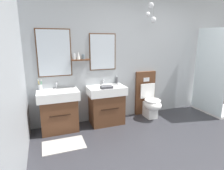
# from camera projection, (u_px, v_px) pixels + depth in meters

# --- Properties ---
(ground_plane) EXTENTS (6.27, 5.12, 0.10)m
(ground_plane) POSITION_uv_depth(u_px,v_px,m) (201.00, 159.00, 2.80)
(ground_plane) COLOR #2D2D33
(ground_plane) RESTS_ON ground
(wall_back) EXTENTS (5.07, 0.56, 2.77)m
(wall_back) POSITION_uv_depth(u_px,v_px,m) (141.00, 54.00, 4.19)
(wall_back) COLOR #999EA3
(wall_back) RESTS_ON ground
(bath_mat) EXTENTS (0.68, 0.44, 0.01)m
(bath_mat) POSITION_uv_depth(u_px,v_px,m) (64.00, 145.00, 3.08)
(bath_mat) COLOR #9E9993
(bath_mat) RESTS_ON ground
(vanity_sink_left) EXTENTS (0.75, 0.50, 0.78)m
(vanity_sink_left) POSITION_uv_depth(u_px,v_px,m) (59.00, 110.00, 3.54)
(vanity_sink_left) COLOR #56331E
(vanity_sink_left) RESTS_ON ground
(tap_on_left_sink) EXTENTS (0.03, 0.13, 0.11)m
(tap_on_left_sink) POSITION_uv_depth(u_px,v_px,m) (57.00, 85.00, 3.60)
(tap_on_left_sink) COLOR silver
(tap_on_left_sink) RESTS_ON vanity_sink_left
(vanity_sink_right) EXTENTS (0.75, 0.50, 0.78)m
(vanity_sink_right) POSITION_uv_depth(u_px,v_px,m) (106.00, 104.00, 3.86)
(vanity_sink_right) COLOR #56331E
(vanity_sink_right) RESTS_ON ground
(tap_on_right_sink) EXTENTS (0.03, 0.13, 0.11)m
(tap_on_right_sink) POSITION_uv_depth(u_px,v_px,m) (103.00, 81.00, 3.92)
(tap_on_right_sink) COLOR silver
(tap_on_right_sink) RESTS_ON vanity_sink_right
(toilet) EXTENTS (0.48, 0.63, 1.00)m
(toilet) POSITION_uv_depth(u_px,v_px,m) (149.00, 100.00, 4.22)
(toilet) COLOR #56331E
(toilet) RESTS_ON ground
(toothbrush_cup) EXTENTS (0.07, 0.07, 0.20)m
(toothbrush_cup) POSITION_uv_depth(u_px,v_px,m) (40.00, 87.00, 3.49)
(toothbrush_cup) COLOR silver
(toothbrush_cup) RESTS_ON vanity_sink_left
(soap_dispenser) EXTENTS (0.06, 0.06, 0.17)m
(soap_dispenser) POSITION_uv_depth(u_px,v_px,m) (117.00, 80.00, 4.02)
(soap_dispenser) COLOR #4C4C51
(soap_dispenser) RESTS_ON vanity_sink_right
(folded_hand_towel) EXTENTS (0.22, 0.16, 0.04)m
(folded_hand_towel) POSITION_uv_depth(u_px,v_px,m) (107.00, 87.00, 3.62)
(folded_hand_towel) COLOR #47474C
(folded_hand_towel) RESTS_ON vanity_sink_right
(shower_tray) EXTENTS (0.85, 0.86, 1.95)m
(shower_tray) POSITION_uv_depth(u_px,v_px,m) (215.00, 94.00, 4.46)
(shower_tray) COLOR white
(shower_tray) RESTS_ON ground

